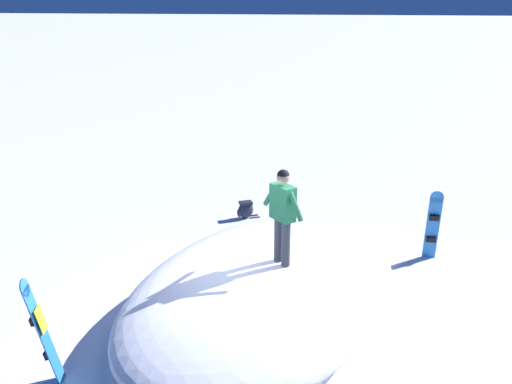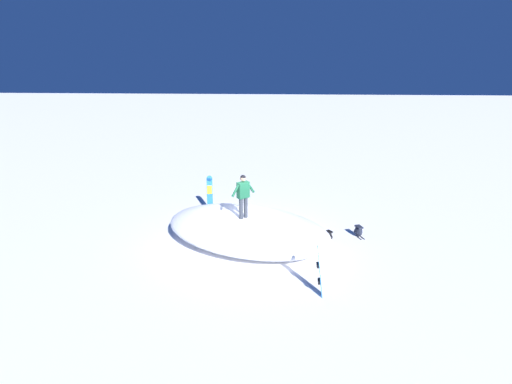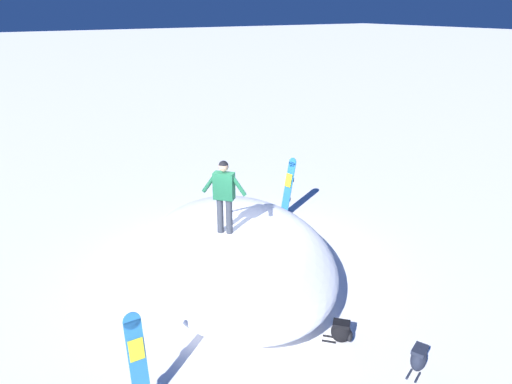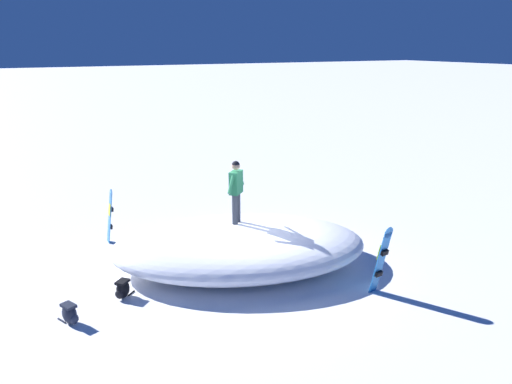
{
  "view_description": "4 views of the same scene",
  "coord_description": "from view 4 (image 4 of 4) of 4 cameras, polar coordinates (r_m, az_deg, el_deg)",
  "views": [
    {
      "loc": [
        -1.35,
        7.97,
        5.3
      ],
      "look_at": [
        -0.36,
        -0.4,
        2.23
      ],
      "focal_mm": 39.14,
      "sensor_mm": 36.0,
      "label": 1
    },
    {
      "loc": [
        -12.37,
        -2.02,
        5.9
      ],
      "look_at": [
        -0.59,
        -0.68,
        1.99
      ],
      "focal_mm": 24.44,
      "sensor_mm": 36.0,
      "label": 2
    },
    {
      "loc": [
        -5.37,
        -8.65,
        5.63
      ],
      "look_at": [
        -0.17,
        -0.48,
        1.93
      ],
      "focal_mm": 34.38,
      "sensor_mm": 36.0,
      "label": 3
    },
    {
      "loc": [
        10.25,
        -5.55,
        5.47
      ],
      "look_at": [
        -0.01,
        -0.11,
        2.06
      ],
      "focal_mm": 35.76,
      "sensor_mm": 36.0,
      "label": 4
    }
  ],
  "objects": [
    {
      "name": "backpack_far",
      "position": [
        11.21,
        -20.12,
        -12.65
      ],
      "size": [
        0.58,
        0.4,
        0.44
      ],
      "color": "#1E2333",
      "rests_on": "ground"
    },
    {
      "name": "backpack_near",
      "position": [
        11.9,
        -14.69,
        -10.44
      ],
      "size": [
        0.5,
        0.52,
        0.42
      ],
      "color": "black",
      "rests_on": "ground"
    },
    {
      "name": "snowboard_secondary_upright",
      "position": [
        14.97,
        -16.0,
        -2.49
      ],
      "size": [
        0.27,
        0.23,
        1.55
      ],
      "color": "#2672BF",
      "rests_on": "ground"
    },
    {
      "name": "snowboard_primary_upright",
      "position": [
        11.71,
        13.85,
        -7.32
      ],
      "size": [
        0.41,
        0.32,
        1.67
      ],
      "color": "#2672BF",
      "rests_on": "ground"
    },
    {
      "name": "snowboarder_standing",
      "position": [
        12.74,
        -2.25,
        0.59
      ],
      "size": [
        0.73,
        0.78,
        1.61
      ],
      "color": "#333842",
      "rests_on": "snow_mound"
    },
    {
      "name": "ground",
      "position": [
        12.88,
        0.44,
        -8.79
      ],
      "size": [
        240.0,
        240.0,
        0.0
      ],
      "primitive_type": "plane",
      "color": "white"
    },
    {
      "name": "snow_mound",
      "position": [
        12.97,
        -1.9,
        -6.05
      ],
      "size": [
        6.02,
        7.41,
        1.06
      ],
      "primitive_type": "ellipsoid",
      "rotation": [
        0.0,
        0.0,
        1.22
      ],
      "color": "white",
      "rests_on": "ground"
    }
  ]
}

